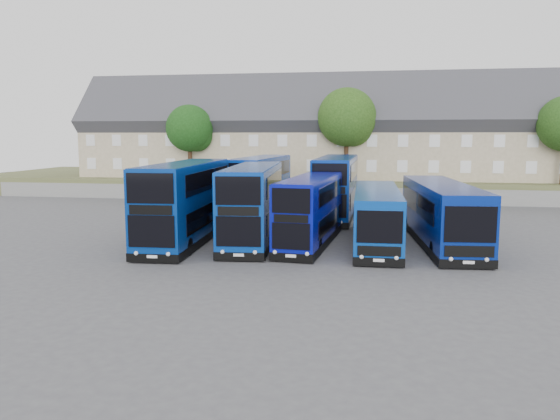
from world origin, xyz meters
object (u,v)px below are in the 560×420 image
(dd_front_left, at_px, (186,204))
(dd_front_mid, at_px, (253,205))
(tree_west, at_px, (191,130))
(tree_mid, at_px, (348,120))
(coach_east_a, at_px, (376,217))

(dd_front_left, height_order, dd_front_mid, dd_front_left)
(dd_front_left, xyz_separation_m, tree_west, (-7.13, 22.41, 4.67))
(dd_front_left, height_order, tree_mid, tree_mid)
(coach_east_a, bearing_deg, dd_front_mid, -178.84)
(tree_west, relative_size, tree_mid, 0.83)
(dd_front_left, xyz_separation_m, dd_front_mid, (4.04, 0.83, -0.10))
(tree_mid, bearing_deg, dd_front_left, -111.17)
(coach_east_a, height_order, tree_west, tree_west)
(dd_front_left, height_order, coach_east_a, dd_front_left)
(dd_front_mid, xyz_separation_m, tree_west, (-11.17, 21.57, 4.77))
(dd_front_left, distance_m, tree_west, 23.97)
(dd_front_mid, relative_size, tree_mid, 1.29)
(dd_front_left, distance_m, dd_front_mid, 4.12)
(dd_front_left, relative_size, tree_west, 1.60)
(tree_west, bearing_deg, dd_front_mid, -62.64)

